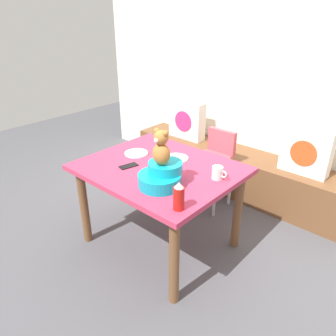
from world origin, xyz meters
name	(u,v)px	position (x,y,z in m)	size (l,w,h in m)	color
ground_plane	(160,242)	(0.00, 0.00, 0.00)	(8.00, 8.00, 0.00)	#4C4C51
back_wall	(260,69)	(0.00, 1.51, 1.30)	(4.40, 0.10, 2.60)	silver
window_bench	(236,171)	(0.00, 1.24, 0.23)	(2.60, 0.44, 0.46)	brown
pillow_floral_left	(187,120)	(-0.70, 1.22, 0.68)	(0.44, 0.15, 0.44)	white
pillow_floral_right	(306,151)	(0.70, 1.22, 0.68)	(0.44, 0.15, 0.44)	white
dining_table	(160,178)	(0.00, 0.00, 0.64)	(1.19, 0.98, 0.74)	#B73351
highchair	(213,159)	(-0.03, 0.81, 0.52)	(0.34, 0.45, 0.79)	#D84C59
infant_seat_teal	(162,176)	(0.21, -0.21, 0.81)	(0.30, 0.33, 0.16)	#0F9CB3
teddy_bear	(161,148)	(0.21, -0.21, 1.02)	(0.13, 0.12, 0.25)	#AD6E33
ketchup_bottle	(179,197)	(0.50, -0.36, 0.83)	(0.07, 0.07, 0.18)	red
coffee_mug	(218,173)	(0.45, 0.13, 0.79)	(0.12, 0.08, 0.09)	silver
dinner_plate_near	(176,158)	(0.01, 0.19, 0.75)	(0.20, 0.20, 0.01)	white
dinner_plate_far	(136,153)	(-0.31, 0.05, 0.75)	(0.20, 0.20, 0.01)	white
cell_phone	(129,166)	(-0.18, -0.16, 0.74)	(0.07, 0.14, 0.01)	black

